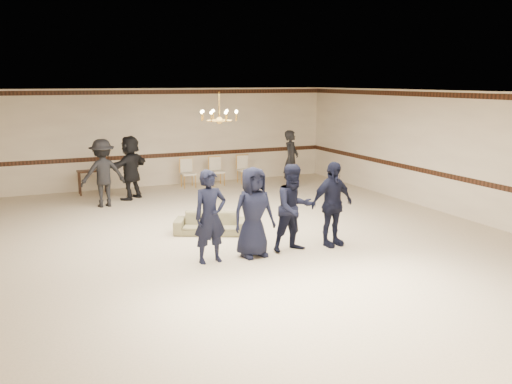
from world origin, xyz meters
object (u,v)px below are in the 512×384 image
Objects in this scene: settee at (211,223)px; adult_right at (291,159)px; chandelier at (219,106)px; boy_b at (253,212)px; banquet_chair_mid at (217,171)px; console_table at (93,182)px; adult_left at (103,173)px; banquet_chair_right at (245,169)px; boy_d at (332,204)px; boy_a at (210,217)px; boy_c at (294,208)px; adult_mid at (131,167)px; banquet_chair_left at (188,173)px.

adult_right is at bearing 71.32° from settee.
chandelier is 0.52× the size of boy_b.
console_table is at bearing 178.08° from banquet_chair_mid.
banquet_chair_right is at bearing -166.76° from adult_left.
boy_d is 0.96× the size of adult_left.
adult_left is 2.01× the size of banquet_chair_right.
boy_a and boy_c have the same top height.
banquet_chair_right is at bearing 61.91° from chandelier.
banquet_chair_right is at bearing 84.70° from adult_right.
boy_b is 0.96× the size of adult_mid.
boy_d is 6.41m from adult_right.
adult_left is 2.01× the size of banquet_chair_mid.
chandelier is 6.40m from banquet_chair_right.
adult_mid is at bearing 87.37° from boy_a.
adult_left is 1.99m from console_table.
settee is at bearing 65.94° from boy_a.
boy_a is (-1.02, -2.21, -1.97)m from chandelier.
adult_right is (5.10, -0.40, 0.00)m from adult_mid.
adult_mid is at bearing -153.81° from banquet_chair_left.
banquet_chair_left reaches higher than settee.
adult_left is (-2.04, 5.74, 0.04)m from boy_b.
boy_d is at bearing -4.71° from boy_b.
adult_mid is 3.25m from banquet_chair_mid.
adult_left is 4.33m from banquet_chair_mid.
boy_d is at bearing -65.69° from console_table.
chandelier is 6.38m from console_table.
chandelier is at bearing -70.56° from console_table.
banquet_chair_left is 1.00× the size of banquet_chair_right.
adult_left is at bearing -161.75° from banquet_chair_right.
console_table is at bearing 134.60° from settee.
boy_d is at bearing -99.29° from banquet_chair_right.
banquet_chair_mid is at bearing 103.54° from adult_right.
boy_a is 2.12m from settee.
boy_d is 8.60m from console_table.
boy_b is 1.93× the size of banquet_chair_mid.
adult_left is at bearing -2.81° from adult_mid.
boy_b is at bearing 175.81° from boy_c.
boy_a is 1.10× the size of settee.
adult_right reaches higher than boy_c.
banquet_chair_mid is at bearing -0.06° from banquet_chair_left.
banquet_chair_left is (0.91, 7.45, -0.43)m from boy_b.
banquet_chair_left reaches higher than console_table.
boy_b is at bearing -103.44° from banquet_chair_mid.
boy_c is 7.73m from banquet_chair_right.
banquet_chair_right is at bearing 72.70° from boy_d.
boy_a is 0.96× the size of adult_right.
chandelier is 0.50× the size of adult_right.
console_table is at bearing -92.65° from adult_mid.
settee is 1.75× the size of banquet_chair_left.
banquet_chair_mid and banquet_chair_right have the same top height.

